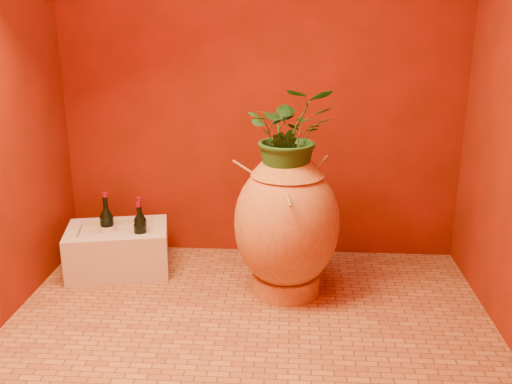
# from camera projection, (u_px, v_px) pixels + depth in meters

# --- Properties ---
(floor) EXTENTS (2.50, 2.50, 0.00)m
(floor) POSITION_uv_depth(u_px,v_px,m) (249.00, 329.00, 2.87)
(floor) COLOR #985E31
(floor) RESTS_ON ground
(wall_back) EXTENTS (2.50, 0.02, 2.50)m
(wall_back) POSITION_uv_depth(u_px,v_px,m) (261.00, 59.00, 3.45)
(wall_back) COLOR #511804
(wall_back) RESTS_ON ground
(amphora) EXTENTS (0.71, 0.71, 0.83)m
(amphora) POSITION_uv_depth(u_px,v_px,m) (287.00, 223.00, 3.14)
(amphora) COLOR #C18136
(amphora) RESTS_ON floor
(stone_basin) EXTENTS (0.67, 0.53, 0.28)m
(stone_basin) POSITION_uv_depth(u_px,v_px,m) (118.00, 250.00, 3.48)
(stone_basin) COLOR beige
(stone_basin) RESTS_ON floor
(wine_bottle_a) EXTENTS (0.08, 0.08, 0.31)m
(wine_bottle_a) POSITION_uv_depth(u_px,v_px,m) (140.00, 235.00, 3.37)
(wine_bottle_a) COLOR black
(wine_bottle_a) RESTS_ON stone_basin
(wine_bottle_b) EXTENTS (0.09, 0.09, 0.35)m
(wine_bottle_b) POSITION_uv_depth(u_px,v_px,m) (107.00, 228.00, 3.44)
(wine_bottle_b) COLOR black
(wine_bottle_b) RESTS_ON stone_basin
(wine_bottle_c) EXTENTS (0.08, 0.08, 0.32)m
(wine_bottle_c) POSITION_uv_depth(u_px,v_px,m) (141.00, 230.00, 3.44)
(wine_bottle_c) COLOR black
(wine_bottle_c) RESTS_ON stone_basin
(wall_tap) EXTENTS (0.07, 0.14, 0.15)m
(wall_tap) POSITION_uv_depth(u_px,v_px,m) (272.00, 150.00, 3.53)
(wall_tap) COLOR #9F6624
(wall_tap) RESTS_ON wall_back
(plant_main) EXTENTS (0.51, 0.45, 0.51)m
(plant_main) POSITION_uv_depth(u_px,v_px,m) (291.00, 134.00, 2.99)
(plant_main) COLOR #1B4E1C
(plant_main) RESTS_ON amphora
(plant_side) EXTENTS (0.21, 0.19, 0.32)m
(plant_side) POSITION_uv_depth(u_px,v_px,m) (281.00, 158.00, 3.00)
(plant_side) COLOR #1B4E1C
(plant_side) RESTS_ON amphora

